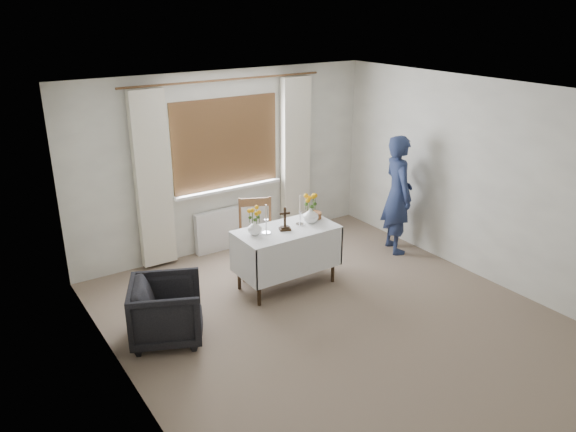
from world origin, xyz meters
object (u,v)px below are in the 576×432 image
object	(u,v)px
armchair	(167,311)
flower_vase_left	(255,227)
wooden_chair	(257,239)
flower_vase_right	(311,215)
altar_table	(287,258)
person	(398,195)
wooden_cross	(285,219)

from	to	relation	value
armchair	flower_vase_left	distance (m)	1.44
wooden_chair	flower_vase_right	size ratio (longest dim) A/B	4.93
flower_vase_left	flower_vase_right	distance (m)	0.78
altar_table	flower_vase_left	world-z (taller)	flower_vase_left
flower_vase_right	armchair	bearing A→B (deg)	-171.12
armchair	flower_vase_right	size ratio (longest dim) A/B	3.65
armchair	person	distance (m)	3.62
altar_table	wooden_chair	bearing A→B (deg)	105.35
armchair	person	world-z (taller)	person
wooden_chair	wooden_cross	bearing A→B (deg)	-54.44
wooden_chair	armchair	bearing A→B (deg)	-128.55
altar_table	person	bearing A→B (deg)	1.80
flower_vase_right	altar_table	bearing A→B (deg)	-177.42
armchair	flower_vase_left	xyz separation A→B (m)	(1.29, 0.37, 0.52)
armchair	flower_vase_left	world-z (taller)	flower_vase_left
altar_table	person	distance (m)	1.94
person	wooden_chair	bearing A→B (deg)	97.71
person	flower_vase_left	distance (m)	2.29
altar_table	wooden_cross	size ratio (longest dim) A/B	4.32
altar_table	wooden_chair	xyz separation A→B (m)	(-0.13, 0.48, 0.11)
flower_vase_right	flower_vase_left	bearing A→B (deg)	176.27
altar_table	person	size ratio (longest dim) A/B	0.74
wooden_chair	flower_vase_left	size ratio (longest dim) A/B	5.55
armchair	flower_vase_right	distance (m)	2.15
person	flower_vase_right	distance (m)	1.51
person	flower_vase_right	xyz separation A→B (m)	(-1.51, -0.04, 0.03)
wooden_chair	wooden_cross	xyz separation A→B (m)	(0.10, -0.50, 0.41)
armchair	flower_vase_left	size ratio (longest dim) A/B	4.10
wooden_chair	armchair	distance (m)	1.75
wooden_chair	altar_table	bearing A→B (deg)	-50.11
altar_table	flower_vase_right	distance (m)	0.61
wooden_cross	flower_vase_right	distance (m)	0.41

